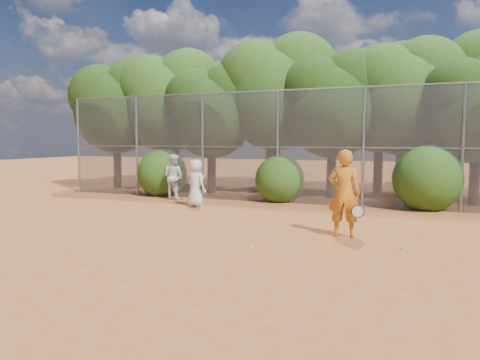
% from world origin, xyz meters
% --- Properties ---
extents(ground, '(80.00, 80.00, 0.00)m').
position_xyz_m(ground, '(0.00, 0.00, 0.00)').
color(ground, '#A55425').
rests_on(ground, ground).
extents(fence_back, '(20.05, 0.09, 4.03)m').
position_xyz_m(fence_back, '(-0.12, 6.00, 2.05)').
color(fence_back, gray).
rests_on(fence_back, ground).
extents(tree_0, '(4.38, 3.81, 6.00)m').
position_xyz_m(tree_0, '(-9.44, 8.04, 3.93)').
color(tree_0, black).
rests_on(tree_0, ground).
extents(tree_1, '(4.64, 4.03, 6.35)m').
position_xyz_m(tree_1, '(-6.94, 8.54, 4.16)').
color(tree_1, black).
rests_on(tree_1, ground).
extents(tree_2, '(3.99, 3.47, 5.47)m').
position_xyz_m(tree_2, '(-4.45, 7.83, 3.58)').
color(tree_2, black).
rests_on(tree_2, ground).
extents(tree_3, '(4.89, 4.26, 6.70)m').
position_xyz_m(tree_3, '(-1.94, 8.84, 4.40)').
color(tree_3, black).
rests_on(tree_3, ground).
extents(tree_4, '(4.19, 3.64, 5.73)m').
position_xyz_m(tree_4, '(0.55, 8.24, 3.76)').
color(tree_4, black).
rests_on(tree_4, ground).
extents(tree_5, '(4.51, 3.92, 6.17)m').
position_xyz_m(tree_5, '(3.06, 9.04, 4.05)').
color(tree_5, black).
rests_on(tree_5, ground).
extents(tree_6, '(3.86, 3.36, 5.29)m').
position_xyz_m(tree_6, '(5.55, 8.03, 3.47)').
color(tree_6, black).
rests_on(tree_6, ground).
extents(tree_9, '(4.83, 4.20, 6.62)m').
position_xyz_m(tree_9, '(-7.94, 10.84, 4.34)').
color(tree_9, black).
rests_on(tree_9, ground).
extents(tree_10, '(5.15, 4.48, 7.06)m').
position_xyz_m(tree_10, '(-2.93, 11.05, 4.63)').
color(tree_10, black).
rests_on(tree_10, ground).
extents(tree_11, '(4.64, 4.03, 6.35)m').
position_xyz_m(tree_11, '(2.06, 10.64, 4.16)').
color(tree_11, black).
rests_on(tree_11, ground).
extents(bush_0, '(2.00, 2.00, 2.00)m').
position_xyz_m(bush_0, '(-6.00, 6.30, 1.00)').
color(bush_0, '#224611').
rests_on(bush_0, ground).
extents(bush_1, '(1.80, 1.80, 1.80)m').
position_xyz_m(bush_1, '(-1.00, 6.30, 0.90)').
color(bush_1, '#224611').
rests_on(bush_1, ground).
extents(bush_2, '(2.20, 2.20, 2.20)m').
position_xyz_m(bush_2, '(4.00, 6.30, 1.10)').
color(bush_2, '#224611').
rests_on(bush_2, ground).
extents(player_yellow, '(0.90, 0.55, 2.05)m').
position_xyz_m(player_yellow, '(2.27, 0.94, 1.02)').
color(player_yellow, '#C77117').
rests_on(player_yellow, ground).
extents(player_teen, '(0.92, 0.78, 1.64)m').
position_xyz_m(player_teen, '(-3.20, 3.91, 0.81)').
color(player_teen, silver).
rests_on(player_teen, ground).
extents(player_white, '(0.94, 0.85, 1.72)m').
position_xyz_m(player_white, '(-4.95, 5.40, 0.86)').
color(player_white, white).
rests_on(player_white, ground).
extents(ball_0, '(0.07, 0.07, 0.07)m').
position_xyz_m(ball_0, '(3.13, 1.94, 0.03)').
color(ball_0, '#CAF02B').
rests_on(ball_0, ground).
extents(ball_1, '(0.07, 0.07, 0.07)m').
position_xyz_m(ball_1, '(2.23, 2.43, 0.03)').
color(ball_1, '#CAF02B').
rests_on(ball_1, ground).
extents(ball_2, '(0.07, 0.07, 0.07)m').
position_xyz_m(ball_2, '(0.74, -1.06, 0.03)').
color(ball_2, '#CAF02B').
rests_on(ball_2, ground).
extents(ball_3, '(0.07, 0.07, 0.07)m').
position_xyz_m(ball_3, '(3.61, 0.16, 0.03)').
color(ball_3, '#CAF02B').
rests_on(ball_3, ground).
extents(ball_4, '(0.07, 0.07, 0.07)m').
position_xyz_m(ball_4, '(0.61, 0.69, 0.03)').
color(ball_4, '#CAF02B').
rests_on(ball_4, ground).
extents(ball_5, '(0.07, 0.07, 0.07)m').
position_xyz_m(ball_5, '(4.08, 4.35, 0.03)').
color(ball_5, '#CAF02B').
rests_on(ball_5, ground).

